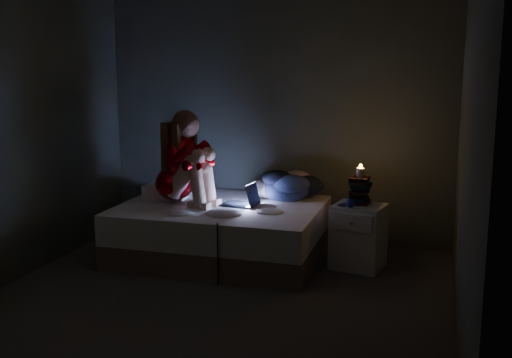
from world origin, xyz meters
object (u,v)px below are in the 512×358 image
at_px(laptop, 239,194).
at_px(phone, 346,205).
at_px(nightstand, 358,236).
at_px(woman, 174,156).
at_px(candle, 360,173).
at_px(bed, 221,231).

relative_size(laptop, phone, 2.32).
bearing_deg(laptop, nightstand, 9.71).
relative_size(woman, laptop, 2.75).
bearing_deg(woman, laptop, 18.27).
relative_size(nightstand, candle, 7.26).
bearing_deg(nightstand, candle, 108.27).
distance_m(woman, candle, 1.75).
bearing_deg(candle, phone, -128.79).
height_order(laptop, candle, candle).
xyz_separation_m(bed, woman, (-0.45, -0.02, 0.70)).
bearing_deg(woman, candle, 18.87).
bearing_deg(nightstand, laptop, -165.98).
distance_m(candle, phone, 0.32).
bearing_deg(bed, phone, 0.30).
xyz_separation_m(woman, candle, (1.74, 0.16, -0.10)).
bearing_deg(phone, candle, 71.71).
height_order(laptop, nightstand, laptop).
xyz_separation_m(woman, laptop, (0.63, 0.05, -0.33)).
xyz_separation_m(bed, phone, (1.18, 0.01, 0.33)).
xyz_separation_m(candle, phone, (-0.10, -0.13, -0.27)).
bearing_deg(candle, bed, -174.10).
height_order(bed, laptop, laptop).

